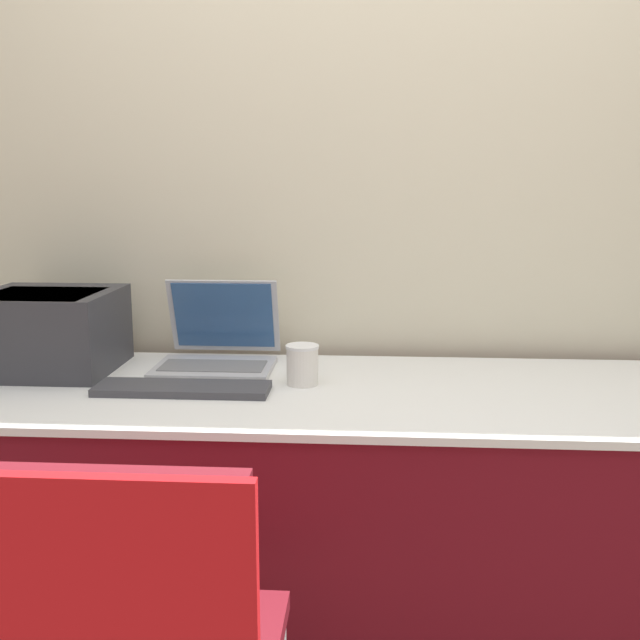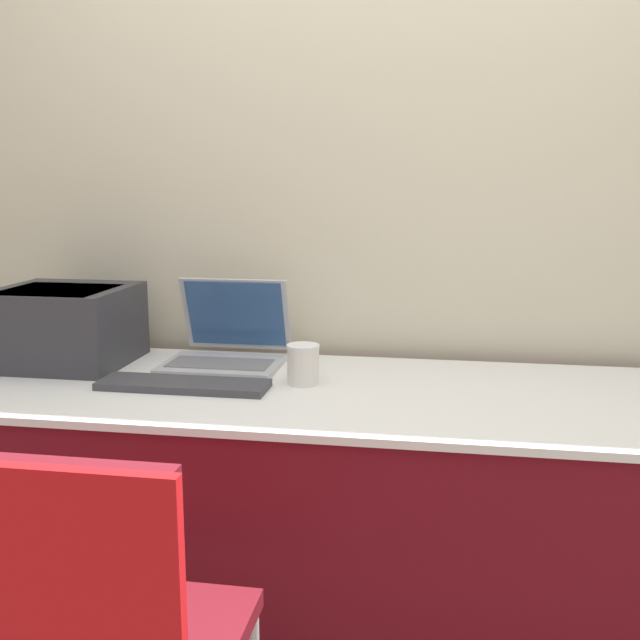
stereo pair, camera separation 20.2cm
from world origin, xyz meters
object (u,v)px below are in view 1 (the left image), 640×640
object	(u,v)px
external_keyboard	(183,389)
coffee_cup	(303,365)
laptop_left	(218,348)
printer	(49,328)

from	to	relation	value
external_keyboard	coffee_cup	size ratio (longest dim) A/B	4.18
coffee_cup	external_keyboard	bearing A→B (deg)	-162.22
laptop_left	coffee_cup	size ratio (longest dim) A/B	3.11
printer	coffee_cup	size ratio (longest dim) A/B	3.47
laptop_left	external_keyboard	size ratio (longest dim) A/B	0.74
external_keyboard	printer	bearing A→B (deg)	155.39
printer	laptop_left	xyz separation A→B (m)	(0.48, 0.08, -0.07)
coffee_cup	printer	bearing A→B (deg)	172.10
laptop_left	external_keyboard	world-z (taller)	laptop_left
printer	external_keyboard	size ratio (longest dim) A/B	0.83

